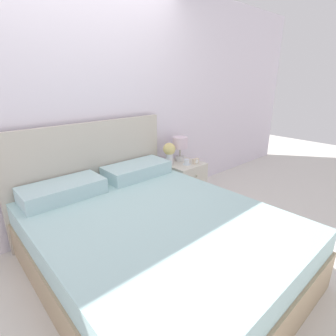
{
  "coord_description": "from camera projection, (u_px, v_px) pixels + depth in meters",
  "views": [
    {
      "loc": [
        -1.17,
        -2.51,
        1.56
      ],
      "look_at": [
        0.57,
        -0.59,
        0.66
      ],
      "focal_mm": 28.0,
      "sensor_mm": 36.0,
      "label": 1
    }
  ],
  "objects": [
    {
      "name": "flower_vase",
      "position": [
        169.0,
        151.0,
        3.3
      ],
      "size": [
        0.16,
        0.16,
        0.28
      ],
      "color": "white",
      "rests_on": "nightstand"
    },
    {
      "name": "teacup",
      "position": [
        187.0,
        162.0,
        3.32
      ],
      "size": [
        0.1,
        0.1,
        0.07
      ],
      "color": "white",
      "rests_on": "nightstand"
    },
    {
      "name": "alarm_clock",
      "position": [
        196.0,
        161.0,
        3.36
      ],
      "size": [
        0.09,
        0.05,
        0.07
      ],
      "color": "beige",
      "rests_on": "nightstand"
    },
    {
      "name": "bed",
      "position": [
        150.0,
        236.0,
        2.22
      ],
      "size": [
        1.75,
        2.15,
        1.13
      ],
      "color": "tan",
      "rests_on": "ground_plane"
    },
    {
      "name": "wall_back",
      "position": [
        82.0,
        105.0,
        2.63
      ],
      "size": [
        8.0,
        0.06,
        2.6
      ],
      "color": "white",
      "rests_on": "ground_plane"
    },
    {
      "name": "nightstand",
      "position": [
        183.0,
        181.0,
        3.48
      ],
      "size": [
        0.46,
        0.48,
        0.51
      ],
      "color": "silver",
      "rests_on": "ground_plane"
    },
    {
      "name": "table_lamp",
      "position": [
        180.0,
        145.0,
        3.43
      ],
      "size": [
        0.2,
        0.2,
        0.32
      ],
      "color": "white",
      "rests_on": "nightstand"
    },
    {
      "name": "ground_plane",
      "position": [
        97.0,
        221.0,
        3.01
      ],
      "size": [
        12.0,
        12.0,
        0.0
      ],
      "primitive_type": "plane",
      "color": "silver"
    }
  ]
}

